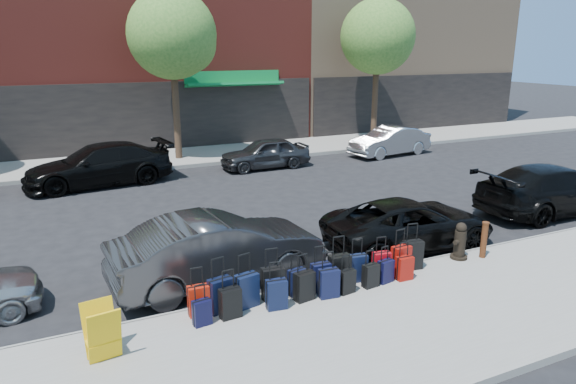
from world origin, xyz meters
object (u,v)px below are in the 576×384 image
car_near_3 (553,189)px  car_far_3 (390,141)px  tree_center (175,37)px  tree_right (380,39)px  suitcase_front_5 (321,277)px  car_far_1 (99,165)px  bollard (484,239)px  car_far_2 (265,153)px  display_rack (102,332)px  car_near_2 (409,223)px  car_near_1 (218,250)px  fire_hydrant (460,242)px

car_near_3 → car_far_3: bearing=-2.9°
tree_center → tree_right: (10.50, 0.00, 0.00)m
suitcase_front_5 → car_far_1: bearing=107.9°
bollard → car_far_2: car_far_2 is taller
display_rack → car_far_3: bearing=32.2°
car_near_2 → car_far_3: bearing=-30.9°
tree_right → car_near_2: tree_right is taller
tree_center → suitcase_front_5: bearing=-92.3°
car_far_1 → car_near_2: bearing=27.1°
bollard → car_far_2: 11.53m
tree_center → car_far_1: 6.70m
car_near_1 → car_near_3: (10.90, 0.39, -0.01)m
tree_right → car_near_1: bearing=-135.0°
car_near_2 → car_near_3: car_near_3 is taller
tree_right → fire_hydrant: size_ratio=8.16×
car_far_1 → car_far_3: size_ratio=1.29×
tree_right → display_rack: size_ratio=7.92×
fire_hydrant → car_near_3: 5.75m
tree_center → suitcase_front_5: size_ratio=7.62×
bollard → car_far_2: size_ratio=0.23×
tree_right → car_far_3: bearing=-112.1°
bollard → car_far_1: size_ratio=0.17×
display_rack → car_near_2: car_near_2 is taller
display_rack → car_near_1: bearing=31.8°
suitcase_front_5 → tree_center: bearing=89.7°
car_near_2 → car_far_1: (-6.63, 9.86, 0.15)m
tree_center → car_near_3: 15.80m
bollard → car_far_1: bearing=123.3°
display_rack → car_far_1: size_ratio=0.17×
tree_right → bollard: bearing=-115.1°
tree_right → bollard: tree_right is taller
car_near_3 → car_far_3: car_near_3 is taller
suitcase_front_5 → display_rack: suitcase_front_5 is taller
display_rack → car_far_2: size_ratio=0.24×
car_near_1 → car_far_2: 11.11m
car_near_2 → car_far_2: (0.06, 9.87, 0.03)m
suitcase_front_5 → bollard: bearing=0.7°
fire_hydrant → car_near_1: car_near_1 is taller
car_near_3 → car_far_1: 15.62m
tree_center → display_rack: (-4.89, -14.98, -4.81)m
car_near_2 → car_far_3: 11.84m
tree_right → car_far_3: 5.68m
tree_right → car_far_1: tree_right is taller
tree_right → car_near_3: (-1.87, -12.39, -4.66)m
fire_hydrant → display_rack: display_rack is taller
bollard → car_near_2: size_ratio=0.20×
suitcase_front_5 → car_far_1: (-3.23, 11.39, 0.32)m
car_far_3 → display_rack: bearing=-57.2°
bollard → car_near_3: (4.88, 2.05, 0.15)m
bollard → tree_right: bearing=64.9°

